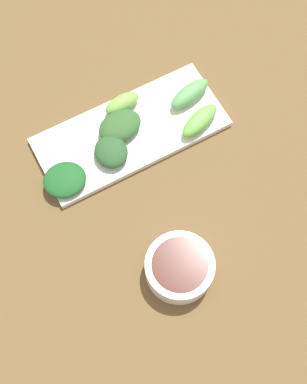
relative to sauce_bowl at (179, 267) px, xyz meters
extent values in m
cube|color=brown|center=(0.15, -0.04, -0.03)|extent=(2.10, 2.10, 0.02)
cylinder|color=white|center=(0.00, 0.00, 0.00)|extent=(0.10, 0.10, 0.04)
cylinder|color=#3E170F|center=(0.00, 0.00, 0.01)|extent=(0.08, 0.08, 0.03)
cube|color=white|center=(0.24, -0.05, -0.02)|extent=(0.14, 0.32, 0.01)
ellipsoid|color=#69B949|center=(0.20, -0.15, 0.00)|extent=(0.05, 0.09, 0.03)
ellipsoid|color=#5C9F57|center=(0.25, -0.16, 0.00)|extent=(0.05, 0.09, 0.03)
ellipsoid|color=#305B29|center=(0.25, -0.03, 0.00)|extent=(0.06, 0.08, 0.03)
ellipsoid|color=#285128|center=(0.22, 0.00, 0.00)|extent=(0.07, 0.06, 0.03)
ellipsoid|color=#1B5724|center=(0.21, 0.09, 0.00)|extent=(0.07, 0.08, 0.02)
ellipsoid|color=#75B649|center=(0.29, -0.05, 0.00)|extent=(0.03, 0.07, 0.03)
camera|label=1|loc=(-0.14, 0.12, 0.74)|focal=47.50mm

